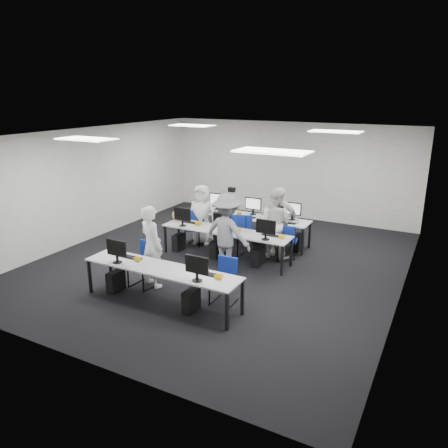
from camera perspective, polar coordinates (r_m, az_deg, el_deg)
The scene contains 23 objects.
room at distance 9.99m, azimuth -0.31°, elevation 3.06°, with size 9.00×9.02×3.00m.
ceiling_panels at distance 9.74m, azimuth -0.33°, elevation 11.57°, with size 5.20×4.60×0.02m.
desk_front at distance 8.32m, azimuth -8.20°, elevation -6.00°, with size 3.20×0.70×0.73m.
desk_mid at distance 10.39m, azimuth 0.22°, elevation -1.09°, with size 3.20×0.70×0.73m.
desk_back at distance 11.59m, azimuth 3.44°, elevation 0.81°, with size 3.20×0.70×0.73m.
equipment_front at distance 8.55m, azimuth -9.23°, elevation -7.78°, with size 2.51×0.41×1.19m.
equipment_mid at distance 10.56m, azimuth -0.75°, elevation -2.63°, with size 2.91×0.41×1.19m.
equipment_back at distance 11.63m, azimuth 4.31°, elevation -0.81°, with size 2.91×0.41×1.19m.
chair_0 at distance 9.27m, azimuth -10.48°, elevation -6.26°, with size 0.49×0.53×0.93m.
chair_1 at distance 8.43m, azimuth -0.01°, elevation -8.50°, with size 0.45×0.48×0.88m.
chair_2 at distance 11.57m, azimuth -3.88°, elevation -1.38°, with size 0.52×0.54×0.84m.
chair_3 at distance 10.90m, azimuth 1.33°, elevation -2.35°, with size 0.47×0.51×0.93m.
chair_4 at distance 10.62m, azimuth 6.03°, elevation -2.93°, with size 0.59×0.62×0.96m.
chair_5 at distance 11.75m, azimuth -3.23°, elevation -0.97°, with size 0.52×0.55×0.91m.
chair_6 at distance 11.20m, azimuth 2.62°, elevation -1.79°, with size 0.61×0.63×0.96m.
chair_7 at distance 10.78m, azimuth 8.37°, elevation -2.94°, with size 0.48×0.51×0.83m.
handbag at distance 11.17m, azimuth -6.04°, elevation 1.12°, with size 0.34×0.22×0.28m, color #A08552.
student_0 at distance 9.06m, azimuth -9.42°, elevation -2.90°, with size 0.63×0.41×1.72m, color silver.
student_1 at distance 10.56m, azimuth 6.71°, elevation 0.14°, with size 0.84×0.65×1.73m, color silver.
student_2 at distance 11.48m, azimuth -2.89°, elevation 1.22°, with size 0.77×0.50×1.58m, color silver.
student_3 at distance 10.78m, azimuth 7.10°, elevation 0.42°, with size 1.00×0.42×1.71m, color silver.
photographer at distance 9.67m, azimuth 0.39°, elevation -1.19°, with size 1.15×0.66×1.78m, color slate.
dslr_camera at distance 9.56m, azimuth 1.00°, elevation 4.51°, with size 0.14×0.18×0.10m, color black.
Camera 1 is at (4.60, -8.54, 3.91)m, focal length 35.00 mm.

